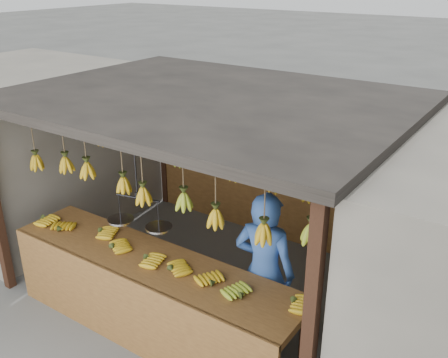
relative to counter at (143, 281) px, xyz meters
The scene contains 8 objects.
ground 1.42m from the counter, 92.01° to the left, with size 80.00×80.00×0.00m, color #5B5B57.
stall 2.00m from the counter, 91.58° to the left, with size 4.30×3.30×2.40m.
neighbor_left 3.87m from the counter, 161.37° to the left, with size 3.00×3.00×2.30m, color slate.
counter is the anchor object (origin of this frame).
hanging_bananas 1.52m from the counter, 92.10° to the left, with size 3.62×2.26×0.39m.
balance_scale 0.63m from the counter, 134.40° to the left, with size 0.72×0.37×0.81m.
vendor 1.24m from the counter, 30.73° to the left, with size 0.63×0.42×1.74m, color #3359A5.
bag_bundles 3.21m from the counter, 53.65° to the left, with size 0.08×0.26×1.14m.
Camera 1 is at (3.14, -4.30, 3.66)m, focal length 40.00 mm.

